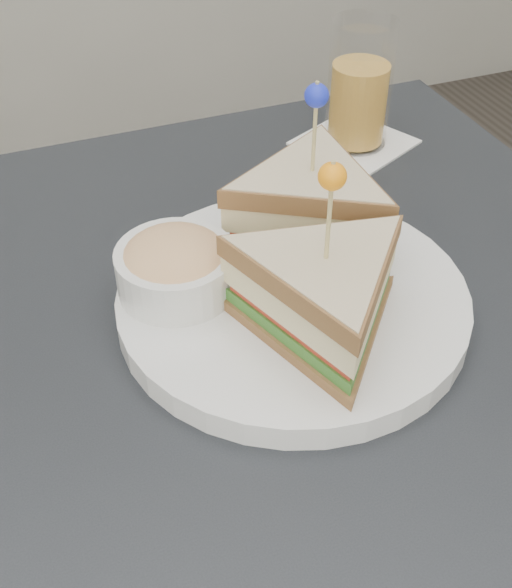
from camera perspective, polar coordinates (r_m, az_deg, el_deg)
name	(u,v)px	position (r m, az deg, el deg)	size (l,w,h in m)	color
table	(250,412)	(0.66, -0.50, -9.09)	(0.80, 0.80, 0.75)	black
plate_meal	(297,261)	(0.61, 3.21, 2.56)	(0.38, 0.38, 0.18)	white
drink_set	(359,92)	(0.86, 7.98, 15.21)	(0.15, 0.15, 0.14)	white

